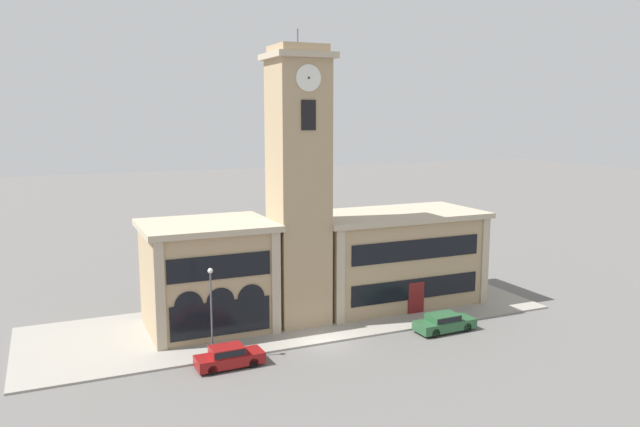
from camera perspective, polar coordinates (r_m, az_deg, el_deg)
The scene contains 8 objects.
ground_plane at distance 46.36m, azimuth 0.59°, elevation -11.86°, with size 300.00×300.00×0.00m, color #605E5B.
sidewalk_kerb at distance 51.85m, azimuth -2.37°, elevation -9.49°, with size 42.06×12.71×0.15m.
clock_tower at distance 48.51m, azimuth -1.98°, elevation 2.36°, with size 4.75×4.75×22.90m.
town_hall_left_wing at distance 49.21m, azimuth -10.23°, elevation -5.59°, with size 9.94×8.15×8.40m.
town_hall_right_wing at distance 55.41m, azimuth 6.74°, elevation -4.01°, with size 15.41×8.15×8.15m.
parked_car_near at distance 42.61m, azimuth -8.35°, elevation -12.79°, with size 4.55×1.86×1.45m.
parked_car_mid at distance 49.61m, azimuth 11.28°, elevation -9.71°, with size 4.86×2.03×1.41m.
street_lamp at distance 42.83m, azimuth -9.93°, elevation -7.81°, with size 0.36×0.36×6.27m.
Camera 1 is at (-18.00, -39.43, 16.44)m, focal length 35.00 mm.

